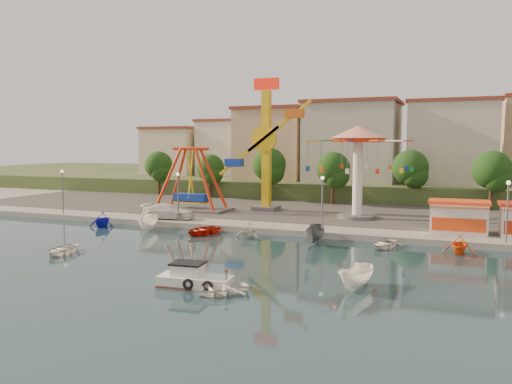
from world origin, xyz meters
The scene contains 35 objects.
ground centered at (0.00, 0.00, 0.00)m, with size 200.00×200.00×0.00m, color #132C35.
quay_deck centered at (0.00, 62.00, 0.30)m, with size 200.00×100.00×0.60m, color #9E998E.
asphalt_pad centered at (0.00, 30.00, 0.60)m, with size 90.00×28.00×0.01m, color #4C4944.
hill_terrace centered at (0.00, 67.00, 1.50)m, with size 200.00×60.00×3.00m, color #384C26.
pirate_ship_ride centered at (-11.26, 21.60, 4.39)m, with size 10.00×5.00×8.00m.
kamikaze_tower centered at (-1.98, 24.93, 8.40)m, with size 8.22×3.10×16.50m.
wave_swinger centered at (9.60, 22.56, 8.20)m, with size 11.60×11.60×10.40m.
booth_left centered at (20.24, 16.49, 2.16)m, with size 5.40×3.78×3.08m.
lamp_post_0 centered at (-24.00, 13.00, 3.10)m, with size 0.14×0.14×5.00m, color #59595E.
lamp_post_1 centered at (-8.00, 13.00, 3.10)m, with size 0.14×0.14×5.00m, color #59595E.
lamp_post_2 centered at (8.00, 13.00, 3.10)m, with size 0.14×0.14×5.00m, color #59595E.
lamp_post_3 centered at (24.00, 13.00, 3.10)m, with size 0.14×0.14×5.00m, color #59595E.
tree_0 centered at (-26.00, 36.98, 5.47)m, with size 4.60×4.60×7.19m.
tree_1 centered at (-16.00, 36.24, 5.20)m, with size 4.35×4.35×6.80m.
tree_2 centered at (-6.00, 35.81, 5.92)m, with size 5.02×5.02×7.85m.
tree_3 centered at (4.00, 34.36, 5.55)m, with size 4.68×4.68×7.32m.
tree_4 centered at (14.00, 37.35, 5.75)m, with size 4.86×4.86×7.60m.
tree_5 centered at (24.00, 35.54, 5.71)m, with size 4.83×4.83×7.54m.
building_0 centered at (-33.37, 46.06, 8.93)m, with size 9.26×9.53×11.87m, color beige.
building_1 centered at (-21.33, 51.38, 7.32)m, with size 12.33×9.01×8.63m, color silver.
building_2 centered at (-8.19, 51.96, 8.62)m, with size 11.95×9.28×11.23m, color tan.
building_3 centered at (5.60, 48.80, 7.60)m, with size 12.59×10.50×9.20m, color beige.
building_4 centered at (19.07, 52.20, 7.62)m, with size 10.75×9.23×9.24m, color beige.
cabin_motorboat centered at (4.88, -6.73, 0.44)m, with size 4.82×2.28×1.64m.
rowboat_a centered at (-9.73, -2.48, 0.38)m, with size 2.63×3.68×0.76m, color white.
rowboat_b centered at (7.10, -7.47, 0.36)m, with size 2.47×3.47×0.72m, color white.
skiff centered at (14.42, -3.30, 0.72)m, with size 1.40×3.72×1.44m, color white.
van centered at (-9.85, 14.00, 1.44)m, with size 2.35×5.78×1.68m, color white.
moored_boat_1 centered at (-15.64, 9.80, 0.82)m, with size 2.69×3.12×1.64m, color #151CBE.
moored_boat_2 centered at (-9.72, 9.80, 0.82)m, with size 1.60×4.24×1.64m, color white.
moored_boat_3 centered at (-3.36, 9.80, 0.43)m, with size 3.00×4.20×0.87m, color #AD1C0D.
moored_boat_4 centered at (1.62, 9.80, 0.76)m, with size 2.49×2.88×1.52m, color silver.
moored_boat_5 centered at (8.24, 9.80, 0.81)m, with size 1.58×4.21×1.62m, color #525156.
moored_boat_6 centered at (14.29, 9.80, 0.38)m, with size 2.65×3.71×0.77m, color silver.
moored_boat_7 centered at (20.35, 9.80, 0.80)m, with size 2.63×3.04×1.60m, color orange.
Camera 1 is at (19.97, -33.59, 8.86)m, focal length 35.00 mm.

